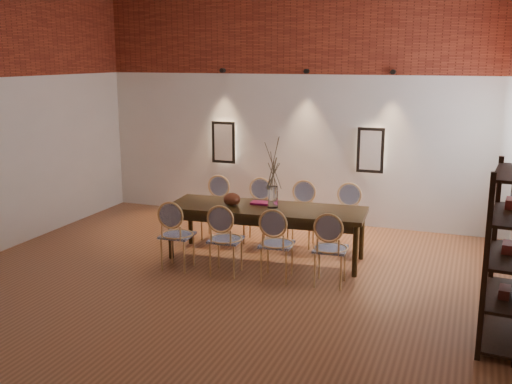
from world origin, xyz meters
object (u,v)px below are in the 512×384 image
(bowl, at_px, (232,199))
(book, at_px, (260,203))
(chair_far_a, at_px, (215,209))
(chair_far_d, at_px, (347,219))
(chair_near_a, at_px, (177,235))
(chair_far_c, at_px, (301,215))
(dining_table, at_px, (266,233))
(chair_near_c, at_px, (277,244))
(chair_near_b, at_px, (226,239))
(shelving_rack, at_px, (508,256))
(chair_far_b, at_px, (257,212))
(vase, at_px, (273,197))
(chair_near_d, at_px, (330,249))

(bowl, bearing_deg, book, 33.39)
(chair_far_a, xyz_separation_m, chair_far_d, (2.05, 0.15, 0.00))
(chair_near_a, bearing_deg, chair_far_c, 46.45)
(dining_table, relative_size, chair_far_d, 2.91)
(chair_near_a, relative_size, chair_near_c, 1.00)
(chair_near_b, relative_size, bowl, 3.92)
(book, bearing_deg, shelving_rack, -28.32)
(chair_near_a, distance_m, chair_far_a, 1.44)
(chair_near_b, distance_m, bowl, 0.78)
(chair_far_b, height_order, chair_far_d, same)
(chair_near_c, distance_m, chair_far_b, 1.59)
(chair_far_c, bearing_deg, chair_near_c, 90.00)
(chair_far_d, distance_m, vase, 1.25)
(chair_near_b, distance_m, chair_far_b, 1.44)
(chair_near_a, height_order, chair_near_c, same)
(dining_table, bearing_deg, bowl, -174.10)
(dining_table, distance_m, vase, 0.53)
(dining_table, xyz_separation_m, chair_far_c, (0.29, 0.74, 0.09))
(chair_far_b, bearing_deg, chair_near_a, 64.58)
(chair_far_a, relative_size, vase, 3.13)
(chair_far_d, height_order, shelving_rack, shelving_rack)
(chair_far_c, distance_m, shelving_rack, 3.61)
(chair_near_d, height_order, chair_far_b, same)
(chair_near_a, bearing_deg, chair_far_a, 90.00)
(dining_table, height_order, vase, vase)
(chair_far_d, height_order, bowl, chair_far_d)
(chair_near_b, height_order, chair_far_c, same)
(chair_far_b, relative_size, vase, 3.13)
(chair_near_c, relative_size, chair_far_a, 1.00)
(shelving_rack, bearing_deg, chair_far_d, 136.38)
(chair_far_c, bearing_deg, chair_near_b, 64.58)
(chair_far_c, bearing_deg, chair_near_a, 46.45)
(chair_near_a, xyz_separation_m, chair_near_c, (1.37, 0.10, 0.00))
(chair_near_a, height_order, shelving_rack, shelving_rack)
(chair_far_b, height_order, chair_far_c, same)
(bowl, bearing_deg, chair_far_b, 83.67)
(chair_far_b, bearing_deg, bowl, 79.62)
(chair_near_c, xyz_separation_m, chair_far_a, (-1.47, 1.34, 0.00))
(chair_far_b, distance_m, vase, 0.95)
(chair_far_a, height_order, chair_far_b, same)
(chair_near_b, relative_size, vase, 3.13)
(chair_near_a, bearing_deg, chair_near_c, -0.00)
(chair_near_c, distance_m, book, 1.03)
(chair_far_d, relative_size, shelving_rack, 0.52)
(vase, height_order, bowl, vase)
(book, bearing_deg, chair_far_c, 54.66)
(chair_near_c, distance_m, chair_far_c, 1.44)
(chair_near_a, xyz_separation_m, chair_near_d, (2.05, 0.15, 0.00))
(vase, height_order, shelving_rack, shelving_rack)
(book, bearing_deg, bowl, -146.61)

